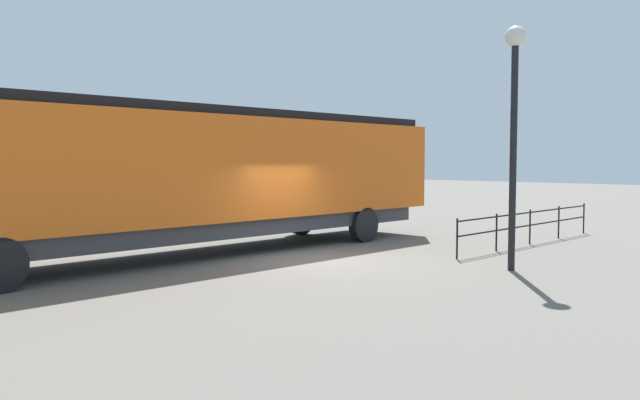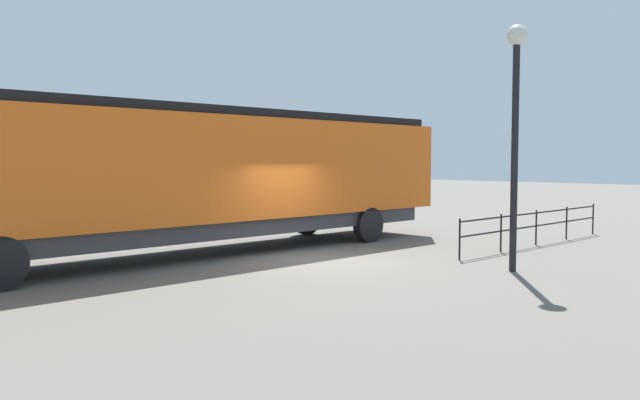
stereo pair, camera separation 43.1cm
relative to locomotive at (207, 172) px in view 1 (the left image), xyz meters
The scene contains 4 objects.
ground_plane 3.97m from the locomotive, 22.48° to the left, with size 120.00×120.00×0.00m, color #666059.
locomotive is the anchor object (origin of this frame).
lamp_post 8.20m from the locomotive, 24.85° to the left, with size 0.47×0.47×5.65m.
platform_fence 9.88m from the locomotive, 56.06° to the left, with size 0.05×8.26×1.07m.
Camera 1 is at (11.37, -11.52, 2.57)m, focal length 35.62 mm.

